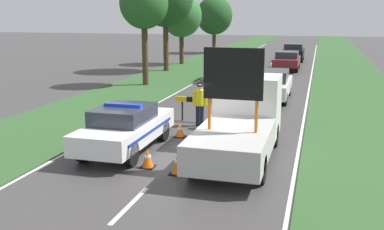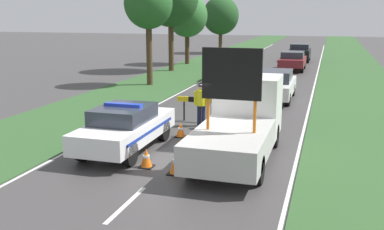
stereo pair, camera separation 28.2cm
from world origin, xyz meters
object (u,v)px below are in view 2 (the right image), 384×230
Objects in this scene: roadside_tree_near_left at (148,4)px; roadside_tree_mid_left at (221,16)px; road_barrier at (211,102)px; traffic_cone_near_police at (181,130)px; traffic_cone_near_truck at (177,162)px; queued_car_van_white at (275,85)px; traffic_cone_centre_front at (146,158)px; queued_car_wagon_maroon at (293,60)px; pedestrian_civilian at (226,102)px; queued_car_suv_grey at (230,68)px; police_officer at (201,101)px; police_car at (125,127)px; roadside_tree_near_right at (187,16)px; work_truck at (241,121)px; queued_car_sedan_black at (300,52)px.

roadside_tree_near_left is 24.05m from roadside_tree_mid_left.
road_barrier reaches higher than traffic_cone_near_police.
queued_car_van_white reaches higher than traffic_cone_near_truck.
traffic_cone_centre_front is 0.13× the size of queued_car_wagon_maroon.
queued_car_suv_grey is at bearing 114.30° from pedestrian_civilian.
traffic_cone_near_truck is (0.83, -5.47, -0.67)m from police_officer.
traffic_cone_near_police is 0.08× the size of roadside_tree_near_left.
road_barrier is at bearing 73.57° from police_car.
traffic_cone_near_truck is at bearing -73.09° from roadside_tree_near_right.
roadside_tree_mid_left reaches higher than pedestrian_civilian.
road_barrier is 0.69× the size of queued_car_suv_grey.
pedestrian_civilian reaches higher than traffic_cone_near_truck.
police_car is at bearing -110.75° from pedestrian_civilian.
road_barrier is 11.24m from roadside_tree_near_left.
work_truck reaches higher than queued_car_wagon_maroon.
road_barrier is 0.48× the size of roadside_tree_near_right.
roadside_tree_near_right is (-7.29, 21.23, 3.19)m from police_officer.
roadside_tree_mid_left is (-1.19, 24.01, -0.79)m from roadside_tree_near_left.
queued_car_suv_grey is 0.70× the size of roadside_tree_near_right.
queued_car_sedan_black is (1.85, 25.79, 0.01)m from road_barrier.
queued_car_wagon_maroon is at bearing 85.63° from police_car.
police_officer is at bearing 85.52° from queued_car_sedan_black.
traffic_cone_centre_front is 18.00m from queued_car_suv_grey.
traffic_cone_near_truck is 0.16× the size of queued_car_sedan_black.
pedestrian_civilian is at bearing 60.68° from police_car.
road_barrier is 5.44× the size of traffic_cone_near_police.
work_truck is 1.28× the size of queued_car_wagon_maroon.
pedestrian_civilian reaches higher than road_barrier.
queued_car_suv_grey is at bearing -59.04° from queued_car_van_white.
roadside_tree_near_left reaches higher than traffic_cone_near_police.
police_officer is 5.57m from traffic_cone_near_truck.
roadside_tree_mid_left is at bearing -35.99° from queued_car_sedan_black.
roadside_tree_mid_left reaches higher than queued_car_van_white.
police_car is 0.71× the size of roadside_tree_near_left.
roadside_tree_near_left is at bearing 117.35° from traffic_cone_near_police.
traffic_cone_near_truck is at bearing -30.99° from police_car.
pedestrian_civilian is (2.50, 3.77, 0.26)m from police_car.
queued_car_van_white is at bearing -18.53° from roadside_tree_near_left.
traffic_cone_near_police is (-0.50, -2.49, -0.58)m from road_barrier.
queued_car_suv_grey is at bearing -74.44° from work_truck.
police_officer is 26.57m from queued_car_sedan_black.
traffic_cone_near_police is (-2.49, 1.55, -0.85)m from work_truck.
traffic_cone_centre_front is at bearing 78.61° from queued_car_van_white.
roadside_tree_near_left is 12.16m from roadside_tree_near_right.
work_truck is 0.92× the size of roadside_tree_near_right.
road_barrier is at bearing 84.58° from queued_car_wagon_maroon.
pedestrian_civilian is at bearing -46.02° from road_barrier.
queued_car_suv_grey reaches higher than traffic_cone_near_truck.
traffic_cone_near_truck is at bearing -14.38° from traffic_cone_centre_front.
roadside_tree_near_right is at bearing 107.19° from police_car.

